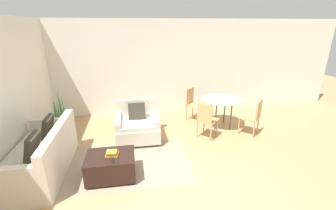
% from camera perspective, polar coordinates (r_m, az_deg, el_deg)
% --- Properties ---
extents(ground_plane, '(20.00, 20.00, 0.00)m').
position_cam_1_polar(ground_plane, '(3.92, 0.43, -21.51)').
color(ground_plane, tan).
extents(wall_back, '(12.00, 0.06, 2.75)m').
position_cam_1_polar(wall_back, '(6.74, -5.03, 9.35)').
color(wall_back, white).
rests_on(wall_back, ground_plane).
extents(wall_left, '(0.06, 12.00, 2.75)m').
position_cam_1_polar(wall_left, '(5.09, -35.58, 2.29)').
color(wall_left, white).
rests_on(wall_left, ground_plane).
extents(area_rug, '(2.46, 1.64, 0.01)m').
position_cam_1_polar(area_rug, '(4.65, -10.39, -14.32)').
color(area_rug, gray).
rests_on(area_rug, ground_plane).
extents(couch, '(0.92, 1.88, 0.93)m').
position_cam_1_polar(couch, '(4.77, -29.45, -11.50)').
color(couch, beige).
rests_on(couch, ground_plane).
extents(armchair, '(0.98, 0.94, 0.87)m').
position_cam_1_polar(armchair, '(5.38, -7.75, -5.12)').
color(armchair, beige).
rests_on(armchair, ground_plane).
extents(ottoman, '(0.84, 0.62, 0.44)m').
position_cam_1_polar(ottoman, '(4.23, -14.29, -14.61)').
color(ottoman, black).
rests_on(ottoman, ground_plane).
extents(book_stack, '(0.23, 0.19, 0.09)m').
position_cam_1_polar(book_stack, '(4.09, -14.02, -11.82)').
color(book_stack, gold).
rests_on(book_stack, ottoman).
extents(tv_remote_primary, '(0.07, 0.17, 0.01)m').
position_cam_1_polar(tv_remote_primary, '(4.27, -14.75, -11.05)').
color(tv_remote_primary, black).
rests_on(tv_remote_primary, ottoman).
extents(tv_remote_secondary, '(0.08, 0.17, 0.01)m').
position_cam_1_polar(tv_remote_secondary, '(3.98, -13.82, -13.40)').
color(tv_remote_secondary, black).
rests_on(tv_remote_secondary, ottoman).
extents(potted_plant, '(0.41, 0.41, 1.24)m').
position_cam_1_polar(potted_plant, '(6.08, -25.32, -4.91)').
color(potted_plant, brown).
rests_on(potted_plant, ground_plane).
extents(dining_table, '(1.05, 1.05, 0.76)m').
position_cam_1_polar(dining_table, '(6.02, 13.39, 0.68)').
color(dining_table, '#8C9E99').
rests_on(dining_table, ground_plane).
extents(dining_chair_near_left, '(0.59, 0.59, 0.90)m').
position_cam_1_polar(dining_chair_near_left, '(5.34, 9.73, -3.28)').
color(dining_chair_near_left, tan).
rests_on(dining_chair_near_left, ground_plane).
extents(dining_chair_near_right, '(0.59, 0.59, 0.90)m').
position_cam_1_polar(dining_chair_near_right, '(5.83, 20.93, -2.35)').
color(dining_chair_near_right, tan).
rests_on(dining_chair_near_right, ground_plane).
extents(dining_chair_far_left, '(0.59, 0.59, 0.90)m').
position_cam_1_polar(dining_chair_far_left, '(6.41, 6.31, 0.83)').
color(dining_chair_far_left, tan).
rests_on(dining_chair_far_left, ground_plane).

